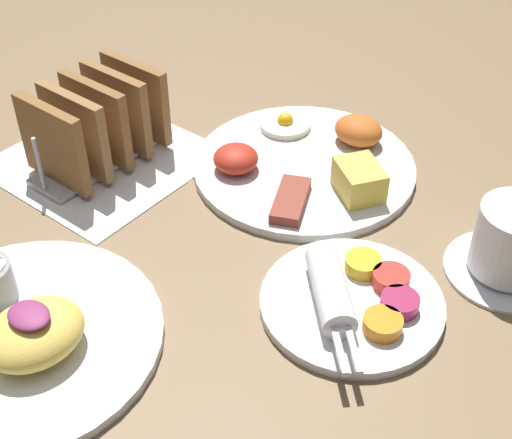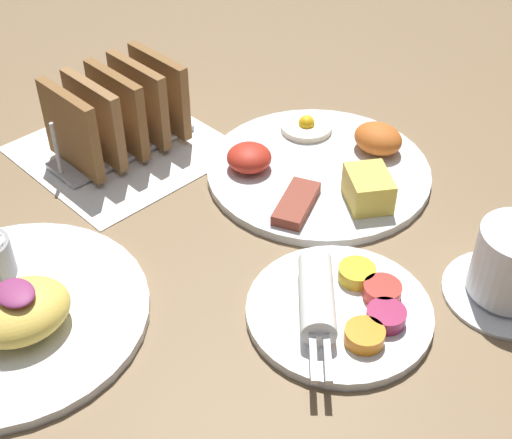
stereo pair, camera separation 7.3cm
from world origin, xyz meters
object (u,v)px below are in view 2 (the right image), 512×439
(plate_condiments, at_px, (339,307))
(toast_rack, at_px, (118,114))
(plate_foreground, at_px, (11,307))
(plate_breakfast, at_px, (322,167))

(plate_condiments, bearing_deg, toast_rack, 176.90)
(plate_foreground, bearing_deg, plate_condiments, 46.30)
(plate_foreground, xyz_separation_m, toast_rack, (-0.16, 0.24, 0.04))
(plate_breakfast, relative_size, plate_condiments, 1.46)
(plate_breakfast, bearing_deg, plate_foreground, -97.44)
(plate_foreground, bearing_deg, plate_breakfast, 82.56)
(plate_condiments, xyz_separation_m, toast_rack, (-0.36, 0.02, 0.04))
(plate_condiments, xyz_separation_m, plate_foreground, (-0.21, -0.22, 0.00))
(plate_foreground, distance_m, toast_rack, 0.29)
(plate_breakfast, relative_size, plate_foreground, 1.03)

